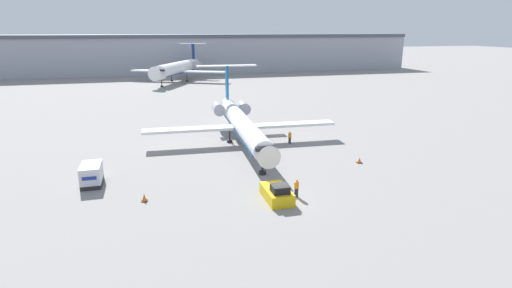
# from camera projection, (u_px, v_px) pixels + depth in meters

# --- Properties ---
(ground_plane) EXTENTS (600.00, 600.00, 0.00)m
(ground_plane) POSITION_uv_depth(u_px,v_px,m) (281.00, 199.00, 38.27)
(ground_plane) COLOR gray
(terminal_building) EXTENTS (180.00, 16.80, 13.83)m
(terminal_building) POSITION_uv_depth(u_px,v_px,m) (178.00, 54.00, 147.65)
(terminal_building) COLOR #9EA3AD
(terminal_building) RESTS_ON ground
(airplane_main) EXTENTS (27.40, 30.91, 9.86)m
(airplane_main) POSITION_uv_depth(u_px,v_px,m) (241.00, 122.00, 56.61)
(airplane_main) COLOR white
(airplane_main) RESTS_ON ground
(pushback_tug) EXTENTS (2.25, 4.31, 1.83)m
(pushback_tug) POSITION_uv_depth(u_px,v_px,m) (277.00, 193.00, 37.93)
(pushback_tug) COLOR yellow
(pushback_tug) RESTS_ON ground
(luggage_cart) EXTENTS (1.99, 3.52, 2.20)m
(luggage_cart) POSITION_uv_depth(u_px,v_px,m) (92.00, 175.00, 41.55)
(luggage_cart) COLOR #232326
(luggage_cart) RESTS_ON ground
(worker_near_tug) EXTENTS (0.40, 0.26, 1.84)m
(worker_near_tug) POSITION_uv_depth(u_px,v_px,m) (296.00, 188.00, 38.50)
(worker_near_tug) COLOR #232838
(worker_near_tug) RESTS_ON ground
(worker_by_wing) EXTENTS (0.40, 0.25, 1.77)m
(worker_by_wing) POSITION_uv_depth(u_px,v_px,m) (290.00, 137.00, 56.64)
(worker_by_wing) COLOR #232838
(worker_by_wing) RESTS_ON ground
(traffic_cone_left) EXTENTS (0.61, 0.61, 0.79)m
(traffic_cone_left) POSITION_uv_depth(u_px,v_px,m) (144.00, 197.00, 37.69)
(traffic_cone_left) COLOR black
(traffic_cone_left) RESTS_ON ground
(traffic_cone_right) EXTENTS (0.67, 0.67, 0.67)m
(traffic_cone_right) POSITION_uv_depth(u_px,v_px,m) (359.00, 160.00, 48.57)
(traffic_cone_right) COLOR black
(traffic_cone_right) RESTS_ON ground
(airplane_parked_far_left) EXTENTS (28.66, 30.93, 11.13)m
(airplane_parked_far_left) POSITION_uv_depth(u_px,v_px,m) (178.00, 68.00, 122.65)
(airplane_parked_far_left) COLOR white
(airplane_parked_far_left) RESTS_ON ground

